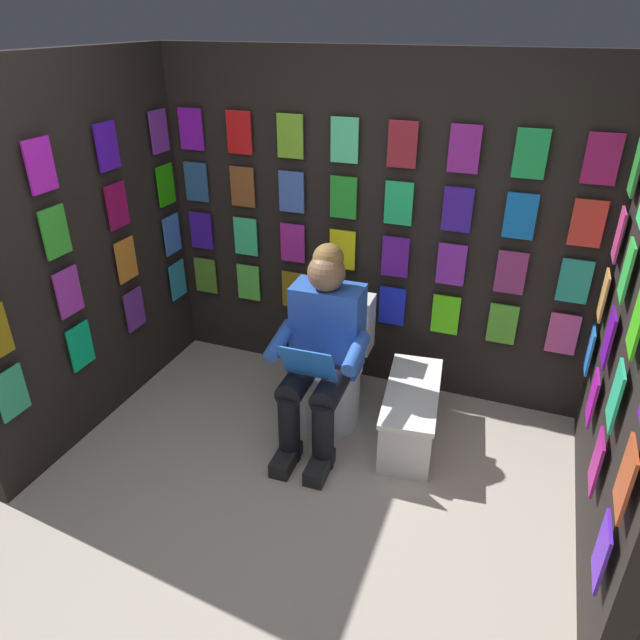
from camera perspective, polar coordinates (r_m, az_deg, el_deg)
name	(u,v)px	position (r m, az deg, el deg)	size (l,w,h in m)	color
ground_plane	(245,586)	(2.89, -7.38, -24.50)	(30.00, 30.00, 0.00)	#B2A899
display_wall_back	(373,230)	(3.73, 5.22, 8.81)	(2.89, 0.14, 2.13)	black
display_wall_right	(83,253)	(3.61, -22.22, 6.16)	(0.14, 1.84, 2.13)	black
toilet	(333,370)	(3.60, 1.28, -4.97)	(0.41, 0.56, 0.77)	white
person_reading	(321,350)	(3.27, 0.10, -2.98)	(0.53, 0.69, 1.19)	blue
comic_longbox_near	(410,414)	(3.53, 8.88, -9.09)	(0.39, 0.79, 0.35)	white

